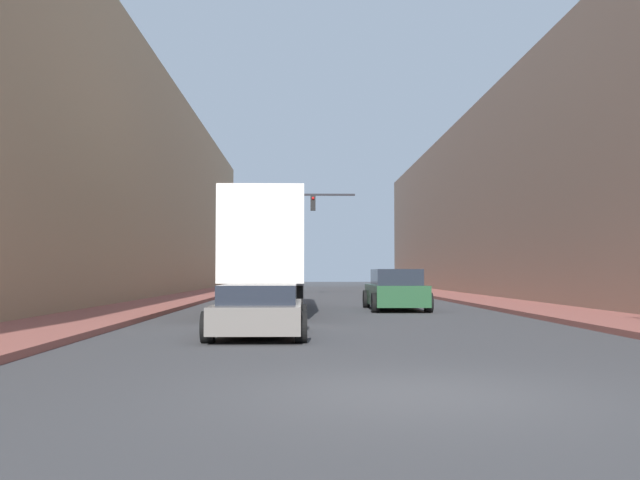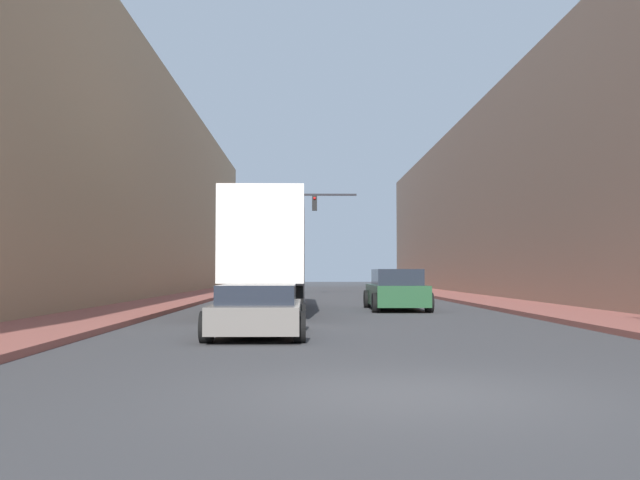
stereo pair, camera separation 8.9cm
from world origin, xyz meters
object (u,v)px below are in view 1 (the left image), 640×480
semi_truck (271,250)px  traffic_signal_gantry (260,221)px  sedan_car (259,310)px  suv_car (395,290)px

semi_truck → traffic_signal_gantry: bearing=94.9°
semi_truck → sedan_car: 10.75m
semi_truck → traffic_signal_gantry: 16.25m
suv_car → traffic_signal_gantry: traffic_signal_gantry is taller
semi_truck → sedan_car: bearing=-88.8°
semi_truck → traffic_signal_gantry: (-1.37, 16.03, 2.23)m
suv_car → traffic_signal_gantry: size_ratio=0.63×
semi_truck → sedan_car: semi_truck is taller
sedan_car → traffic_signal_gantry: 26.98m
sedan_car → semi_truck: bearing=91.2°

